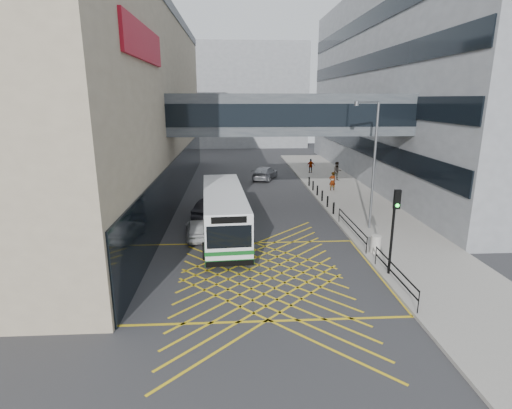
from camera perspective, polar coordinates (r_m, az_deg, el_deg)
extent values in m
plane|color=#333335|center=(20.71, 0.65, -9.85)|extent=(120.00, 120.00, 0.00)
cube|color=tan|center=(38.56, -29.66, 12.05)|extent=(24.00, 42.00, 16.00)
cube|color=black|center=(35.70, -10.75, 3.91)|extent=(0.10, 41.50, 4.00)
cube|color=maroon|center=(23.38, -15.75, 21.34)|extent=(0.18, 9.00, 1.80)
cube|color=gray|center=(35.73, -11.92, 25.83)|extent=(0.12, 41.50, 0.80)
cube|color=gray|center=(49.70, 28.34, 14.78)|extent=(24.00, 44.00, 20.00)
cube|color=black|center=(45.01, 14.03, 8.56)|extent=(0.10, 43.50, 1.60)
cube|color=black|center=(44.77, 14.36, 13.65)|extent=(0.10, 43.50, 1.60)
cube|color=black|center=(44.88, 14.71, 18.75)|extent=(0.10, 43.50, 1.60)
cube|color=black|center=(45.35, 15.07, 23.79)|extent=(0.10, 43.50, 1.60)
cube|color=gray|center=(78.75, -3.93, 15.18)|extent=(28.00, 16.00, 18.00)
cube|color=#41464C|center=(31.07, 4.80, 12.73)|extent=(20.00, 4.00, 3.00)
cube|color=black|center=(29.08, 5.36, 12.56)|extent=(19.50, 0.06, 1.60)
cube|color=black|center=(33.07, 4.30, 12.87)|extent=(19.50, 0.06, 1.60)
cube|color=gray|center=(36.33, 13.29, 0.86)|extent=(6.00, 54.00, 0.16)
cube|color=gold|center=(20.71, 0.65, -9.84)|extent=(12.00, 9.00, 0.01)
cube|color=white|center=(25.45, -4.60, -1.06)|extent=(3.24, 11.06, 2.68)
cube|color=#10531C|center=(25.79, -4.55, -3.56)|extent=(3.28, 11.11, 0.34)
cube|color=#10531C|center=(25.63, -4.57, -2.45)|extent=(3.30, 11.11, 0.22)
cube|color=black|center=(25.93, -4.68, 0.04)|extent=(3.20, 9.68, 1.04)
cube|color=black|center=(20.20, -3.84, -4.62)|extent=(2.28, 0.24, 1.19)
cube|color=black|center=(19.90, -3.89, -2.22)|extent=(1.79, 0.18, 0.35)
cube|color=white|center=(25.11, -4.66, 1.90)|extent=(3.21, 10.96, 0.10)
cube|color=black|center=(20.71, -3.77, -8.40)|extent=(2.48, 0.27, 0.30)
cube|color=black|center=(31.02, -5.06, -0.41)|extent=(2.48, 0.27, 0.30)
cylinder|color=black|center=(22.42, -7.29, -6.61)|extent=(0.35, 1.01, 0.99)
cylinder|color=black|center=(22.54, -0.89, -6.36)|extent=(0.35, 1.01, 0.99)
cylinder|color=black|center=(28.81, -7.35, -1.68)|extent=(0.35, 1.01, 0.99)
cylinder|color=black|center=(28.90, -2.39, -1.52)|extent=(0.35, 1.01, 0.99)
imported|color=silver|center=(25.80, -8.35, -3.40)|extent=(2.13, 4.17, 1.27)
imported|color=black|center=(30.02, -6.18, -0.49)|extent=(3.30, 5.03, 1.47)
imported|color=#A0A2A9|center=(44.03, 1.26, 4.59)|extent=(3.51, 5.21, 1.50)
cylinder|color=black|center=(20.78, 18.81, -4.65)|extent=(0.14, 0.14, 3.69)
cube|color=black|center=(19.99, 19.52, 0.70)|extent=(0.31, 0.21, 0.92)
sphere|color=#19E533|center=(19.96, 19.55, -0.13)|extent=(0.18, 0.18, 0.17)
cylinder|color=slate|center=(27.25, 16.48, 5.09)|extent=(0.21, 0.21, 8.29)
cube|color=slate|center=(26.38, 15.70, 13.90)|extent=(1.60, 0.63, 0.10)
cylinder|color=slate|center=(25.89, 14.19, 13.80)|extent=(0.37, 0.37, 0.26)
cylinder|color=#ADA89E|center=(23.80, 16.72, -5.43)|extent=(0.58, 0.58, 1.00)
cube|color=black|center=(19.85, 19.28, -8.40)|extent=(0.05, 5.00, 0.05)
cube|color=black|center=(20.00, 19.19, -9.45)|extent=(0.05, 5.00, 0.05)
cube|color=black|center=(26.03, 13.53, -2.40)|extent=(0.05, 6.00, 0.05)
cube|color=black|center=(26.15, 13.47, -3.24)|extent=(0.05, 6.00, 0.05)
cylinder|color=black|center=(17.98, 22.20, -12.78)|extent=(0.04, 0.04, 1.00)
cylinder|color=black|center=(22.16, 16.76, -6.97)|extent=(0.04, 0.04, 1.00)
cylinder|color=black|center=(23.47, 15.53, -5.62)|extent=(0.04, 0.04, 1.00)
cylinder|color=black|center=(28.91, 11.80, -1.48)|extent=(0.04, 0.04, 1.00)
cylinder|color=black|center=(30.81, 11.03, -0.52)|extent=(0.14, 0.14, 0.90)
cylinder|color=black|center=(32.68, 10.19, 0.42)|extent=(0.14, 0.14, 0.90)
cylinder|color=black|center=(34.57, 9.43, 1.25)|extent=(0.14, 0.14, 0.90)
cylinder|color=black|center=(36.47, 8.76, 2.00)|extent=(0.14, 0.14, 0.90)
cylinder|color=black|center=(38.38, 8.15, 2.67)|extent=(0.14, 0.14, 0.90)
cylinder|color=black|center=(40.30, 7.60, 3.28)|extent=(0.14, 0.14, 0.90)
imported|color=gray|center=(38.66, 10.86, 3.30)|extent=(0.77, 0.60, 1.76)
imported|color=gray|center=(43.40, 11.51, 4.67)|extent=(0.97, 0.58, 1.97)
imported|color=gray|center=(47.47, 7.83, 5.49)|extent=(0.99, 0.52, 1.62)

